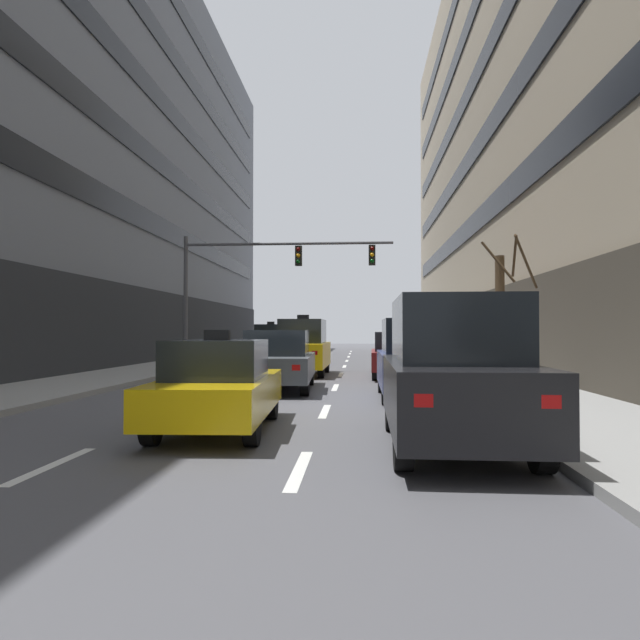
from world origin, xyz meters
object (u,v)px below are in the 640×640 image
(car_driving_0, at_px, (278,361))
(taxi_driving_1, at_px, (303,347))
(car_parked_0, at_px, (453,373))
(car_parked_1, at_px, (414,359))
(street_tree_0, at_px, (501,317))
(taxi_driving_2, at_px, (271,342))
(traffic_signal_0, at_px, (261,271))
(car_parked_2, at_px, (397,355))
(taxi_driving_3, at_px, (219,386))

(car_driving_0, relative_size, taxi_driving_1, 1.05)
(taxi_driving_1, relative_size, car_parked_0, 0.98)
(car_parked_0, relative_size, car_parked_1, 1.09)
(car_driving_0, bearing_deg, street_tree_0, -3.46)
(taxi_driving_2, relative_size, traffic_signal_0, 0.49)
(taxi_driving_1, distance_m, car_parked_0, 13.72)
(car_parked_1, relative_size, car_parked_2, 0.92)
(taxi_driving_2, relative_size, car_parked_0, 0.96)
(taxi_driving_2, xyz_separation_m, taxi_driving_3, (3.10, -24.86, -0.28))
(taxi_driving_2, distance_m, street_tree_0, 20.90)
(traffic_signal_0, height_order, street_tree_0, traffic_signal_0)
(taxi_driving_3, distance_m, car_parked_1, 6.16)
(taxi_driving_2, xyz_separation_m, car_parked_0, (6.85, -25.97, 0.04))
(taxi_driving_1, bearing_deg, traffic_signal_0, 136.16)
(car_parked_0, distance_m, car_parked_1, 5.99)
(car_parked_1, xyz_separation_m, street_tree_0, (2.50, 1.32, 1.10))
(car_parked_1, bearing_deg, taxi_driving_2, 108.92)
(car_parked_0, height_order, traffic_signal_0, traffic_signal_0)
(car_driving_0, distance_m, taxi_driving_2, 18.56)
(car_parked_2, bearing_deg, car_driving_0, -128.46)
(car_parked_1, height_order, street_tree_0, street_tree_0)
(taxi_driving_1, xyz_separation_m, car_parked_0, (3.55, -13.25, 0.02))
(taxi_driving_3, xyz_separation_m, car_parked_1, (3.76, 4.87, 0.23))
(taxi_driving_3, bearing_deg, car_driving_0, 89.48)
(car_parked_1, distance_m, street_tree_0, 3.03)
(taxi_driving_1, height_order, taxi_driving_3, taxi_driving_1)
(taxi_driving_1, bearing_deg, car_driving_0, -91.51)
(car_driving_0, relative_size, taxi_driving_3, 1.11)
(taxi_driving_3, distance_m, traffic_signal_0, 14.58)
(car_driving_0, height_order, taxi_driving_2, taxi_driving_2)
(car_parked_2, height_order, traffic_signal_0, traffic_signal_0)
(taxi_driving_3, xyz_separation_m, traffic_signal_0, (-1.78, 14.05, 3.48))
(taxi_driving_1, xyz_separation_m, car_parked_2, (3.55, -0.92, -0.25))
(taxi_driving_1, height_order, car_parked_2, taxi_driving_1)
(car_driving_0, distance_m, taxi_driving_3, 6.57)
(car_driving_0, height_order, traffic_signal_0, traffic_signal_0)
(taxi_driving_3, bearing_deg, street_tree_0, 44.75)
(taxi_driving_3, relative_size, car_parked_2, 0.94)
(street_tree_0, bearing_deg, taxi_driving_2, 116.61)
(taxi_driving_2, height_order, taxi_driving_3, taxi_driving_2)
(car_driving_0, xyz_separation_m, taxi_driving_3, (-0.06, -6.57, -0.08))
(car_parked_2, distance_m, street_tree_0, 5.76)
(traffic_signal_0, bearing_deg, car_driving_0, -76.19)
(car_driving_0, relative_size, taxi_driving_2, 1.07)
(taxi_driving_1, bearing_deg, car_parked_0, -75.00)
(taxi_driving_2, bearing_deg, car_parked_2, -63.32)
(taxi_driving_2, bearing_deg, street_tree_0, -63.39)
(car_driving_0, relative_size, traffic_signal_0, 0.52)
(taxi_driving_1, bearing_deg, car_parked_2, -14.47)
(car_parked_0, bearing_deg, taxi_driving_1, 105.00)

